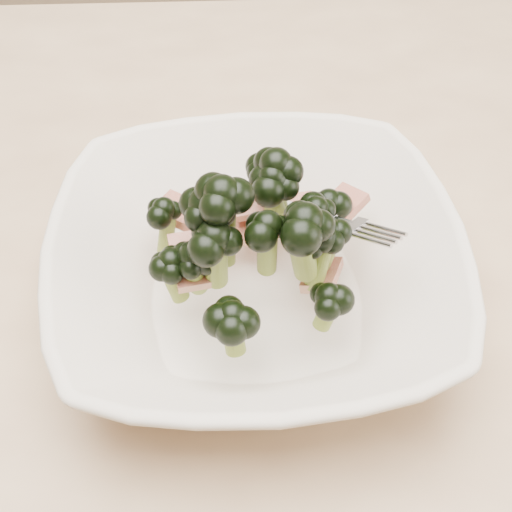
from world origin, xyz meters
The scene contains 2 objects.
dining_table centered at (0.00, 0.00, 0.65)m, with size 1.20×0.80×0.75m.
broccoli_dish centered at (0.08, -0.07, 0.79)m, with size 0.30×0.30×0.13m.
Camera 1 is at (0.07, -0.41, 1.16)m, focal length 50.00 mm.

